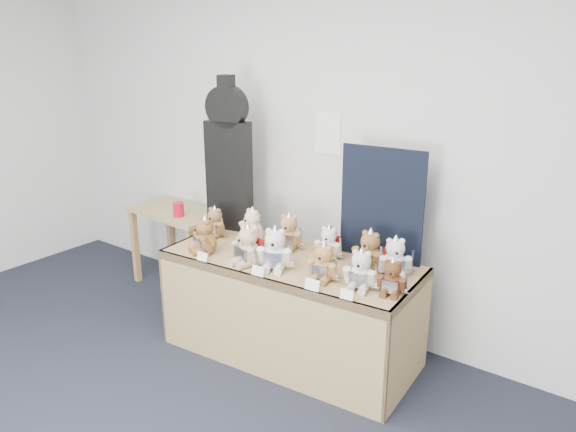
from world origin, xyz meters
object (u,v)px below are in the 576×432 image
Objects in this scene: red_cup at (179,209)px; teddy_back_left at (252,226)px; teddy_front_far_left at (205,237)px; teddy_back_centre_left at (289,233)px; display_table at (285,284)px; teddy_front_far_right at (361,271)px; teddy_front_end at (392,279)px; teddy_back_end at (395,258)px; teddy_front_left at (248,247)px; guitar_case at (228,156)px; teddy_back_far_left at (215,223)px; teddy_back_centre_right at (329,244)px; teddy_back_right at (369,252)px; teddy_front_centre at (275,250)px; teddy_front_right at (323,264)px; side_table at (179,223)px.

red_cup is 0.45× the size of teddy_back_left.
teddy_front_far_left and teddy_back_centre_left have the same top height.
display_table is 0.65m from teddy_front_far_right.
teddy_back_end is (-0.11, 0.25, 0.02)m from teddy_front_end.
teddy_front_left is at bearing 28.78° from teddy_front_far_left.
teddy_back_far_left is (0.03, -0.20, -0.47)m from guitar_case.
teddy_front_left is 1.19× the size of teddy_back_centre_right.
teddy_back_left is at bearing -175.06° from teddy_back_right.
teddy_front_end is at bearing -4.67° from display_table.
teddy_front_far_left is 0.57m from teddy_front_centre.
teddy_front_right reaches higher than teddy_back_far_left.
teddy_front_far_right is (0.59, -0.05, 0.26)m from display_table.
teddy_front_far_right is at bearing 20.14° from teddy_front_left.
teddy_front_centre is 1.11× the size of teddy_back_end.
teddy_front_left is 0.78m from teddy_front_far_right.
teddy_back_centre_right reaches higher than side_table.
teddy_back_left is 0.29m from teddy_back_far_left.
teddy_front_end is 0.81× the size of teddy_back_right.
teddy_back_end is (2.11, -0.15, 0.24)m from side_table.
teddy_back_centre_right is at bearing 144.30° from teddy_front_end.
teddy_front_right is (0.34, 0.04, -0.02)m from teddy_front_centre.
teddy_back_centre_right is (1.63, -0.16, 0.23)m from side_table.
guitar_case is 9.64× the size of red_cup.
red_cup is at bearing 163.48° from display_table.
teddy_front_centre reaches higher than teddy_back_left.
teddy_back_centre_left is at bearing -2.88° from red_cup.
side_table is (-1.45, 0.40, 0.02)m from display_table.
red_cup is 2.10m from teddy_front_end.
display_table is 6.07× the size of teddy_back_right.
teddy_front_far_left reaches higher than red_cup.
teddy_back_centre_right is 0.91× the size of teddy_back_end.
teddy_back_centre_right is at bearing -1.49° from side_table.
display_table is 14.79× the size of red_cup.
red_cup is at bearing 169.33° from guitar_case.
teddy_back_centre_right is (1.49, -0.04, 0.05)m from red_cup.
teddy_back_right is (0.94, 0.03, 0.01)m from teddy_back_left.
teddy_back_right is (0.63, 0.01, 0.00)m from teddy_back_centre_left.
teddy_front_left reaches higher than display_table.
teddy_front_end is at bearing -36.33° from teddy_back_centre_right.
teddy_front_left is 1.02× the size of teddy_back_right.
teddy_back_end is (1.11, 0.05, 0.00)m from teddy_back_left.
teddy_back_left reaches higher than teddy_back_centre_right.
teddy_back_left is at bearing 170.18° from teddy_back_centre_right.
display_table is 0.30m from teddy_front_centre.
red_cup is (-1.30, 0.28, 0.21)m from display_table.
teddy_front_end is (1.52, -0.31, -0.47)m from guitar_case.
guitar_case reaches higher than teddy_back_far_left.
red_cup is 0.39× the size of teddy_front_centre.
teddy_front_end is 0.86× the size of teddy_back_end.
teddy_back_centre_right is 0.92m from teddy_back_far_left.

